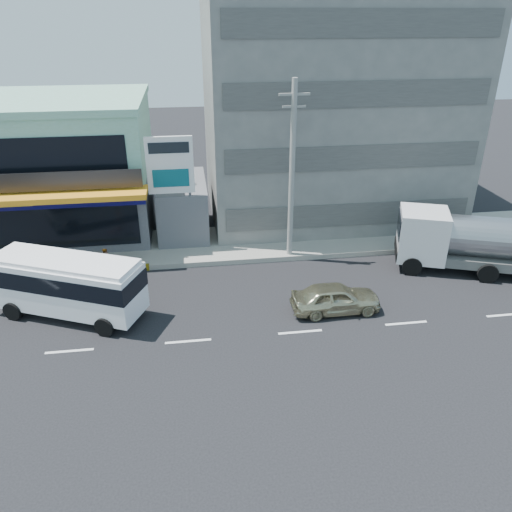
{
  "coord_description": "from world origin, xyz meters",
  "views": [
    {
      "loc": [
        0.42,
        -18.11,
        12.93
      ],
      "look_at": [
        3.49,
        3.52,
        2.2
      ],
      "focal_mm": 35.0,
      "sensor_mm": 36.0,
      "label": 1
    }
  ],
  "objects_px": {
    "concrete_building": "(328,110)",
    "sedan": "(336,298)",
    "billboard": "(171,172)",
    "minibus": "(67,282)",
    "tanker_truck": "(471,241)",
    "motorcycle_rider": "(109,272)",
    "shop_building": "(52,169)",
    "utility_pole_near": "(292,173)",
    "satellite_dish": "(181,185)"
  },
  "relations": [
    {
      "from": "billboard",
      "to": "utility_pole_near",
      "type": "xyz_separation_m",
      "value": [
        6.5,
        -1.8,
        0.22
      ]
    },
    {
      "from": "concrete_building",
      "to": "billboard",
      "type": "bearing_deg",
      "value": -151.08
    },
    {
      "from": "billboard",
      "to": "minibus",
      "type": "bearing_deg",
      "value": -127.83
    },
    {
      "from": "shop_building",
      "to": "satellite_dish",
      "type": "bearing_deg",
      "value": -20.21
    },
    {
      "from": "shop_building",
      "to": "motorcycle_rider",
      "type": "bearing_deg",
      "value": -63.58
    },
    {
      "from": "concrete_building",
      "to": "satellite_dish",
      "type": "relative_size",
      "value": 10.67
    },
    {
      "from": "utility_pole_near",
      "to": "sedan",
      "type": "height_order",
      "value": "utility_pole_near"
    },
    {
      "from": "billboard",
      "to": "motorcycle_rider",
      "type": "relative_size",
      "value": 3.5
    },
    {
      "from": "shop_building",
      "to": "sedan",
      "type": "relative_size",
      "value": 2.93
    },
    {
      "from": "minibus",
      "to": "sedan",
      "type": "distance_m",
      "value": 12.52
    },
    {
      "from": "minibus",
      "to": "sedan",
      "type": "height_order",
      "value": "minibus"
    },
    {
      "from": "shop_building",
      "to": "billboard",
      "type": "distance_m",
      "value": 8.92
    },
    {
      "from": "shop_building",
      "to": "motorcycle_rider",
      "type": "distance_m",
      "value": 9.59
    },
    {
      "from": "concrete_building",
      "to": "sedan",
      "type": "distance_m",
      "value": 15.18
    },
    {
      "from": "concrete_building",
      "to": "billboard",
      "type": "distance_m",
      "value": 12.17
    },
    {
      "from": "utility_pole_near",
      "to": "tanker_truck",
      "type": "height_order",
      "value": "utility_pole_near"
    },
    {
      "from": "billboard",
      "to": "sedan",
      "type": "bearing_deg",
      "value": -45.63
    },
    {
      "from": "sedan",
      "to": "tanker_truck",
      "type": "relative_size",
      "value": 0.49
    },
    {
      "from": "shop_building",
      "to": "minibus",
      "type": "distance_m",
      "value": 11.54
    },
    {
      "from": "billboard",
      "to": "utility_pole_near",
      "type": "height_order",
      "value": "utility_pole_near"
    },
    {
      "from": "sedan",
      "to": "billboard",
      "type": "bearing_deg",
      "value": 43.96
    },
    {
      "from": "billboard",
      "to": "sedan",
      "type": "distance_m",
      "value": 11.56
    },
    {
      "from": "concrete_building",
      "to": "billboard",
      "type": "xyz_separation_m",
      "value": [
        -10.5,
        -5.8,
        -2.07
      ]
    },
    {
      "from": "shop_building",
      "to": "tanker_truck",
      "type": "height_order",
      "value": "shop_building"
    },
    {
      "from": "shop_building",
      "to": "concrete_building",
      "type": "xyz_separation_m",
      "value": [
        18.0,
        1.05,
        3.0
      ]
    },
    {
      "from": "shop_building",
      "to": "minibus",
      "type": "height_order",
      "value": "shop_building"
    },
    {
      "from": "motorcycle_rider",
      "to": "utility_pole_near",
      "type": "bearing_deg",
      "value": 8.56
    },
    {
      "from": "satellite_dish",
      "to": "motorcycle_rider",
      "type": "xyz_separation_m",
      "value": [
        -4.0,
        -5.11,
        -2.92
      ]
    },
    {
      "from": "sedan",
      "to": "tanker_truck",
      "type": "distance_m",
      "value": 8.96
    },
    {
      "from": "shop_building",
      "to": "minibus",
      "type": "bearing_deg",
      "value": -76.53
    },
    {
      "from": "minibus",
      "to": "concrete_building",
      "type": "bearing_deg",
      "value": 38.14
    },
    {
      "from": "shop_building",
      "to": "sedan",
      "type": "distance_m",
      "value": 19.79
    },
    {
      "from": "billboard",
      "to": "satellite_dish",
      "type": "bearing_deg",
      "value": 74.48
    },
    {
      "from": "minibus",
      "to": "satellite_dish",
      "type": "bearing_deg",
      "value": 56.37
    },
    {
      "from": "billboard",
      "to": "motorcycle_rider",
      "type": "height_order",
      "value": "billboard"
    },
    {
      "from": "utility_pole_near",
      "to": "motorcycle_rider",
      "type": "bearing_deg",
      "value": -171.44
    },
    {
      "from": "satellite_dish",
      "to": "motorcycle_rider",
      "type": "height_order",
      "value": "satellite_dish"
    },
    {
      "from": "sedan",
      "to": "motorcycle_rider",
      "type": "xyz_separation_m",
      "value": [
        -11.03,
        4.39,
        -0.07
      ]
    },
    {
      "from": "billboard",
      "to": "motorcycle_rider",
      "type": "bearing_deg",
      "value": -136.64
    },
    {
      "from": "concrete_building",
      "to": "minibus",
      "type": "relative_size",
      "value": 2.18
    },
    {
      "from": "utility_pole_near",
      "to": "minibus",
      "type": "height_order",
      "value": "utility_pole_near"
    },
    {
      "from": "minibus",
      "to": "sedan",
      "type": "bearing_deg",
      "value": -6.61
    },
    {
      "from": "billboard",
      "to": "sedan",
      "type": "height_order",
      "value": "billboard"
    },
    {
      "from": "minibus",
      "to": "tanker_truck",
      "type": "xyz_separation_m",
      "value": [
        20.76,
        1.62,
        0.01
      ]
    },
    {
      "from": "shop_building",
      "to": "utility_pole_near",
      "type": "bearing_deg",
      "value": -25.06
    },
    {
      "from": "concrete_building",
      "to": "tanker_truck",
      "type": "bearing_deg",
      "value": -62.7
    },
    {
      "from": "sedan",
      "to": "utility_pole_near",
      "type": "bearing_deg",
      "value": 9.51
    },
    {
      "from": "shop_building",
      "to": "tanker_truck",
      "type": "distance_m",
      "value": 25.31
    },
    {
      "from": "shop_building",
      "to": "motorcycle_rider",
      "type": "height_order",
      "value": "shop_building"
    },
    {
      "from": "tanker_truck",
      "to": "motorcycle_rider",
      "type": "bearing_deg",
      "value": 176.04
    }
  ]
}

